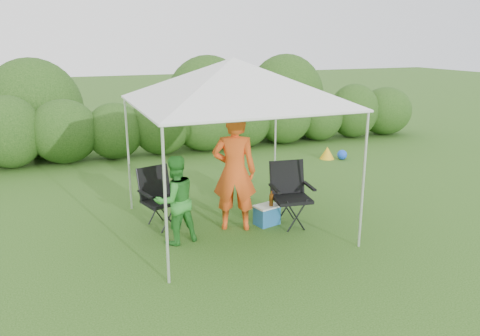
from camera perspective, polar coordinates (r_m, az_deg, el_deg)
name	(u,v)px	position (r m, az deg, el deg)	size (l,w,h in m)	color
ground	(245,237)	(7.70, 0.60, -8.35)	(70.00, 70.00, 0.00)	#37621F
hedge	(166,125)	(13.02, -9.04, 5.22)	(16.66, 1.53, 1.80)	#2B5019
canopy	(233,81)	(7.53, -0.82, 10.54)	(3.10, 3.10, 2.83)	silver
chair_right	(290,189)	(8.06, 6.09, -2.62)	(0.74, 0.69, 1.09)	black
chair_left	(158,193)	(8.08, -9.93, -3.04)	(0.74, 0.70, 1.02)	black
man	(234,172)	(7.70, -0.70, -0.47)	(0.73, 0.48, 1.99)	#EE511B
woman	(175,200)	(7.32, -7.90, -3.89)	(0.68, 0.53, 1.41)	#2E862C
cooler	(267,215)	(8.13, 3.29, -5.71)	(0.47, 0.39, 0.35)	#22619C
bottle	(271,198)	(8.02, 3.83, -3.72)	(0.07, 0.07, 0.26)	#592D0C
lawn_toy	(331,153)	(12.70, 11.04, 1.77)	(0.65, 0.54, 0.32)	gold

